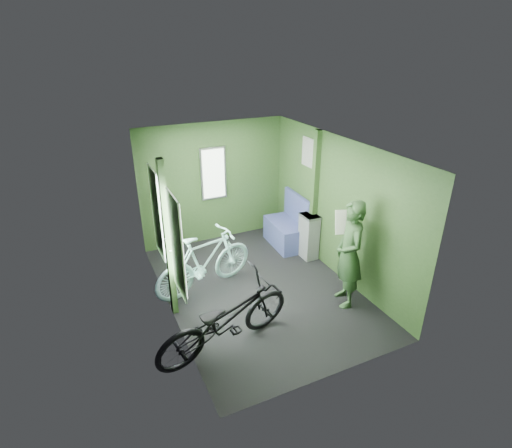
% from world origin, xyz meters
% --- Properties ---
extents(room, '(4.00, 4.02, 2.31)m').
position_xyz_m(room, '(-0.04, 0.04, 1.44)').
color(room, black).
rests_on(room, ground).
extents(bicycle_black, '(2.06, 1.25, 1.12)m').
position_xyz_m(bicycle_black, '(-0.96, -1.08, 0.00)').
color(bicycle_black, black).
rests_on(bicycle_black, ground).
extents(bicycle_mint, '(1.80, 1.00, 1.08)m').
position_xyz_m(bicycle_mint, '(-0.76, 0.33, 0.00)').
color(bicycle_mint, '#9DDCD5').
rests_on(bicycle_mint, ground).
extents(passenger, '(0.56, 0.73, 1.64)m').
position_xyz_m(passenger, '(1.03, -0.86, 0.82)').
color(passenger, '#2E4C29').
rests_on(passenger, ground).
extents(waste_box, '(0.25, 0.34, 0.83)m').
position_xyz_m(waste_box, '(1.26, 0.56, 0.42)').
color(waste_box, slate).
rests_on(waste_box, ground).
extents(bench_seat, '(0.57, 0.97, 1.00)m').
position_xyz_m(bench_seat, '(1.15, 1.15, 0.30)').
color(bench_seat, navy).
rests_on(bench_seat, ground).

